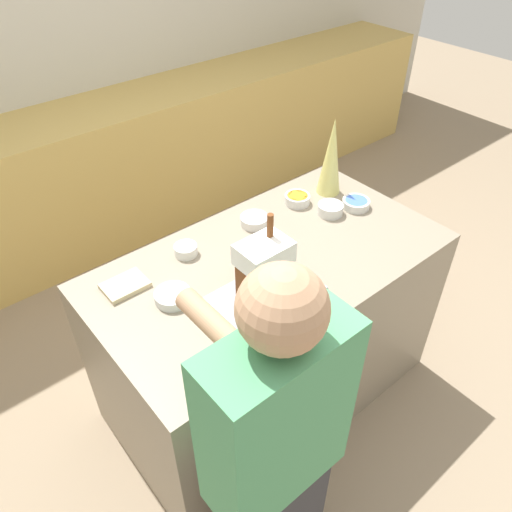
{
  "coord_description": "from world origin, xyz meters",
  "views": [
    {
      "loc": [
        -1.08,
        -1.2,
        2.22
      ],
      "look_at": [
        -0.08,
        0.0,
        0.94
      ],
      "focal_mm": 35.0,
      "sensor_mm": 36.0,
      "label": 1
    }
  ],
  "objects_px": {
    "candy_bowl_far_right": "(330,209)",
    "candy_bowl_near_tray_left": "(186,250)",
    "candy_bowl_behind_tray": "(297,199)",
    "cookbook": "(125,285)",
    "person": "(274,466)",
    "baking_tray": "(263,294)",
    "candy_bowl_near_tray_right": "(173,296)",
    "candy_bowl_center_rear": "(356,203)",
    "candy_bowl_front_corner": "(254,220)",
    "gingerbread_house": "(264,268)",
    "decorative_tree": "(331,157)"
  },
  "relations": [
    {
      "from": "gingerbread_house",
      "to": "candy_bowl_near_tray_right",
      "type": "bearing_deg",
      "value": 144.48
    },
    {
      "from": "candy_bowl_behind_tray",
      "to": "person",
      "type": "height_order",
      "value": "person"
    },
    {
      "from": "person",
      "to": "baking_tray",
      "type": "bearing_deg",
      "value": 52.32
    },
    {
      "from": "candy_bowl_near_tray_right",
      "to": "cookbook",
      "type": "bearing_deg",
      "value": 120.37
    },
    {
      "from": "candy_bowl_near_tray_left",
      "to": "candy_bowl_behind_tray",
      "type": "height_order",
      "value": "same"
    },
    {
      "from": "decorative_tree",
      "to": "candy_bowl_near_tray_right",
      "type": "distance_m",
      "value": 1.05
    },
    {
      "from": "candy_bowl_near_tray_left",
      "to": "candy_bowl_behind_tray",
      "type": "relative_size",
      "value": 0.81
    },
    {
      "from": "candy_bowl_center_rear",
      "to": "baking_tray",
      "type": "bearing_deg",
      "value": -166.15
    },
    {
      "from": "cookbook",
      "to": "person",
      "type": "bearing_deg",
      "value": -90.57
    },
    {
      "from": "candy_bowl_center_rear",
      "to": "cookbook",
      "type": "relative_size",
      "value": 0.77
    },
    {
      "from": "candy_bowl_far_right",
      "to": "candy_bowl_center_rear",
      "type": "relative_size",
      "value": 0.91
    },
    {
      "from": "candy_bowl_near_tray_left",
      "to": "cookbook",
      "type": "height_order",
      "value": "candy_bowl_near_tray_left"
    },
    {
      "from": "candy_bowl_near_tray_left",
      "to": "candy_bowl_far_right",
      "type": "bearing_deg",
      "value": -14.58
    },
    {
      "from": "candy_bowl_far_right",
      "to": "cookbook",
      "type": "height_order",
      "value": "candy_bowl_far_right"
    },
    {
      "from": "candy_bowl_front_corner",
      "to": "cookbook",
      "type": "height_order",
      "value": "candy_bowl_front_corner"
    },
    {
      "from": "baking_tray",
      "to": "candy_bowl_far_right",
      "type": "relative_size",
      "value": 3.67
    },
    {
      "from": "gingerbread_house",
      "to": "candy_bowl_near_tray_left",
      "type": "relative_size",
      "value": 3.41
    },
    {
      "from": "decorative_tree",
      "to": "cookbook",
      "type": "relative_size",
      "value": 2.28
    },
    {
      "from": "baking_tray",
      "to": "cookbook",
      "type": "relative_size",
      "value": 2.58
    },
    {
      "from": "baking_tray",
      "to": "decorative_tree",
      "type": "height_order",
      "value": "decorative_tree"
    },
    {
      "from": "candy_bowl_near_tray_right",
      "to": "candy_bowl_behind_tray",
      "type": "relative_size",
      "value": 1.14
    },
    {
      "from": "candy_bowl_behind_tray",
      "to": "cookbook",
      "type": "xyz_separation_m",
      "value": [
        -0.93,
        -0.0,
        -0.01
      ]
    },
    {
      "from": "candy_bowl_near_tray_right",
      "to": "cookbook",
      "type": "relative_size",
      "value": 0.82
    },
    {
      "from": "baking_tray",
      "to": "candy_bowl_behind_tray",
      "type": "xyz_separation_m",
      "value": [
        0.55,
        0.39,
        0.02
      ]
    },
    {
      "from": "candy_bowl_near_tray_right",
      "to": "candy_bowl_center_rear",
      "type": "xyz_separation_m",
      "value": [
        1.02,
        -0.02,
        0.0
      ]
    },
    {
      "from": "candy_bowl_center_rear",
      "to": "candy_bowl_behind_tray",
      "type": "distance_m",
      "value": 0.28
    },
    {
      "from": "baking_tray",
      "to": "gingerbread_house",
      "type": "bearing_deg",
      "value": 25.02
    },
    {
      "from": "gingerbread_house",
      "to": "candy_bowl_near_tray_right",
      "type": "relative_size",
      "value": 2.42
    },
    {
      "from": "candy_bowl_near_tray_left",
      "to": "person",
      "type": "relative_size",
      "value": 0.06
    },
    {
      "from": "candy_bowl_far_right",
      "to": "candy_bowl_near_tray_right",
      "type": "bearing_deg",
      "value": -178.63
    },
    {
      "from": "baking_tray",
      "to": "candy_bowl_behind_tray",
      "type": "distance_m",
      "value": 0.67
    },
    {
      "from": "baking_tray",
      "to": "candy_bowl_near_tray_left",
      "type": "distance_m",
      "value": 0.41
    },
    {
      "from": "decorative_tree",
      "to": "candy_bowl_near_tray_left",
      "type": "height_order",
      "value": "decorative_tree"
    },
    {
      "from": "baking_tray",
      "to": "decorative_tree",
      "type": "bearing_deg",
      "value": 26.37
    },
    {
      "from": "gingerbread_house",
      "to": "candy_bowl_behind_tray",
      "type": "distance_m",
      "value": 0.68
    },
    {
      "from": "candy_bowl_front_corner",
      "to": "person",
      "type": "distance_m",
      "value": 1.12
    },
    {
      "from": "candy_bowl_center_rear",
      "to": "candy_bowl_behind_tray",
      "type": "height_order",
      "value": "candy_bowl_behind_tray"
    },
    {
      "from": "candy_bowl_near_tray_left",
      "to": "cookbook",
      "type": "relative_size",
      "value": 0.58
    },
    {
      "from": "candy_bowl_far_right",
      "to": "candy_bowl_near_tray_left",
      "type": "relative_size",
      "value": 1.21
    },
    {
      "from": "gingerbread_house",
      "to": "candy_bowl_near_tray_right",
      "type": "height_order",
      "value": "gingerbread_house"
    },
    {
      "from": "baking_tray",
      "to": "candy_bowl_near_tray_right",
      "type": "distance_m",
      "value": 0.35
    },
    {
      "from": "baking_tray",
      "to": "person",
      "type": "distance_m",
      "value": 0.65
    },
    {
      "from": "baking_tray",
      "to": "cookbook",
      "type": "bearing_deg",
      "value": 135.38
    },
    {
      "from": "candy_bowl_front_corner",
      "to": "candy_bowl_near_tray_left",
      "type": "bearing_deg",
      "value": 177.16
    },
    {
      "from": "baking_tray",
      "to": "candy_bowl_behind_tray",
      "type": "bearing_deg",
      "value": 35.31
    },
    {
      "from": "baking_tray",
      "to": "candy_bowl_near_tray_left",
      "type": "relative_size",
      "value": 4.45
    },
    {
      "from": "baking_tray",
      "to": "candy_bowl_near_tray_right",
      "type": "height_order",
      "value": "candy_bowl_near_tray_right"
    },
    {
      "from": "baking_tray",
      "to": "cookbook",
      "type": "xyz_separation_m",
      "value": [
        -0.39,
        0.38,
        0.01
      ]
    },
    {
      "from": "candy_bowl_near_tray_left",
      "to": "candy_bowl_center_rear",
      "type": "bearing_deg",
      "value": -14.91
    },
    {
      "from": "candy_bowl_behind_tray",
      "to": "person",
      "type": "relative_size",
      "value": 0.08
    }
  ]
}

